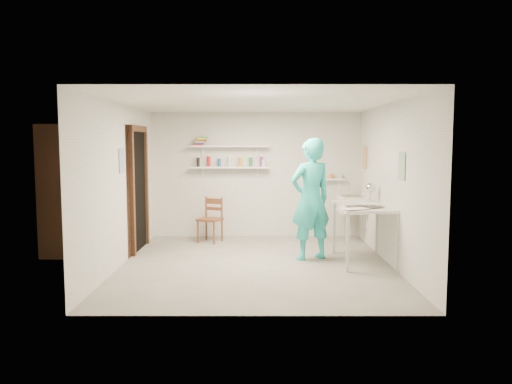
{
  "coord_description": "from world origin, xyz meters",
  "views": [
    {
      "loc": [
        0.01,
        -7.34,
        1.81
      ],
      "look_at": [
        0.0,
        0.4,
        1.05
      ],
      "focal_mm": 35.0,
      "sensor_mm": 36.0,
      "label": 1
    }
  ],
  "objects_px": {
    "wall_clock": "(315,178)",
    "desk_lamp": "(371,188)",
    "man": "(311,199)",
    "wooden_chair": "(210,219)",
    "belfast_sink": "(352,204)",
    "work_table": "(363,234)"
  },
  "relations": [
    {
      "from": "man",
      "to": "wall_clock",
      "type": "distance_m",
      "value": 0.38
    },
    {
      "from": "wooden_chair",
      "to": "man",
      "type": "bearing_deg",
      "value": -14.97
    },
    {
      "from": "belfast_sink",
      "to": "desk_lamp",
      "type": "bearing_deg",
      "value": -84.1
    },
    {
      "from": "belfast_sink",
      "to": "man",
      "type": "relative_size",
      "value": 0.32
    },
    {
      "from": "work_table",
      "to": "wall_clock",
      "type": "bearing_deg",
      "value": 151.37
    },
    {
      "from": "belfast_sink",
      "to": "wooden_chair",
      "type": "distance_m",
      "value": 2.61
    },
    {
      "from": "belfast_sink",
      "to": "man",
      "type": "distance_m",
      "value": 1.65
    },
    {
      "from": "desk_lamp",
      "to": "man",
      "type": "bearing_deg",
      "value": -161.32
    },
    {
      "from": "wall_clock",
      "to": "man",
      "type": "bearing_deg",
      "value": -139.76
    },
    {
      "from": "man",
      "to": "desk_lamp",
      "type": "distance_m",
      "value": 1.07
    },
    {
      "from": "belfast_sink",
      "to": "work_table",
      "type": "relative_size",
      "value": 0.46
    },
    {
      "from": "wooden_chair",
      "to": "work_table",
      "type": "distance_m",
      "value": 2.92
    },
    {
      "from": "belfast_sink",
      "to": "wall_clock",
      "type": "bearing_deg",
      "value": -124.84
    },
    {
      "from": "man",
      "to": "belfast_sink",
      "type": "bearing_deg",
      "value": -148.38
    },
    {
      "from": "belfast_sink",
      "to": "work_table",
      "type": "height_order",
      "value": "work_table"
    },
    {
      "from": "wooden_chair",
      "to": "work_table",
      "type": "relative_size",
      "value": 0.64
    },
    {
      "from": "wall_clock",
      "to": "desk_lamp",
      "type": "height_order",
      "value": "wall_clock"
    },
    {
      "from": "wooden_chair",
      "to": "desk_lamp",
      "type": "height_order",
      "value": "desk_lamp"
    },
    {
      "from": "wooden_chair",
      "to": "desk_lamp",
      "type": "relative_size",
      "value": 5.12
    },
    {
      "from": "work_table",
      "to": "desk_lamp",
      "type": "relative_size",
      "value": 8.0
    },
    {
      "from": "wall_clock",
      "to": "wooden_chair",
      "type": "height_order",
      "value": "wall_clock"
    },
    {
      "from": "wall_clock",
      "to": "desk_lamp",
      "type": "distance_m",
      "value": 0.94
    }
  ]
}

